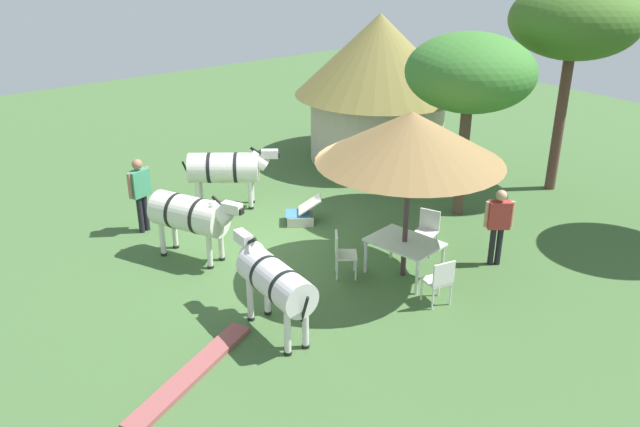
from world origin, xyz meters
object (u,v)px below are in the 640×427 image
(zebra_by_umbrella, at_px, (191,215))
(patio_chair_near_hut, at_px, (427,228))
(guest_beside_umbrella, at_px, (499,220))
(standing_watcher, at_px, (140,189))
(thatched_hut, at_px, (378,81))
(patio_chair_east_end, at_px, (342,252))
(acacia_tree_right_background, at_px, (575,21))
(zebra_nearest_camera, at_px, (274,280))
(patio_chair_near_lawn, at_px, (440,279))
(acacia_tree_behind_hut, at_px, (470,73))
(zebra_toward_hut, at_px, (226,168))
(patio_dining_table, at_px, (404,245))
(shade_umbrella, at_px, (411,137))
(striped_lounge_chair, at_px, (303,212))

(zebra_by_umbrella, bearing_deg, patio_chair_near_hut, 121.52)
(guest_beside_umbrella, relative_size, standing_watcher, 0.95)
(patio_chair_near_hut, bearing_deg, thatched_hut, -54.12)
(patio_chair_east_end, distance_m, acacia_tree_right_background, 8.15)
(zebra_nearest_camera, distance_m, acacia_tree_right_background, 9.96)
(patio_chair_near_lawn, relative_size, standing_watcher, 0.53)
(patio_chair_near_lawn, distance_m, zebra_by_umbrella, 5.08)
(thatched_hut, xyz_separation_m, acacia_tree_behind_hut, (4.23, -1.19, 1.06))
(zebra_toward_hut, height_order, acacia_tree_behind_hut, acacia_tree_behind_hut)
(patio_dining_table, height_order, zebra_nearest_camera, zebra_nearest_camera)
(acacia_tree_behind_hut, bearing_deg, zebra_toward_hut, -131.98)
(thatched_hut, distance_m, zebra_toward_hut, 5.49)
(shade_umbrella, xyz_separation_m, patio_chair_east_end, (-0.72, -0.97, -2.30))
(thatched_hut, xyz_separation_m, standing_watcher, (0.62, -7.53, -1.25))
(striped_lounge_chair, bearing_deg, shade_umbrella, -143.04)
(thatched_hut, bearing_deg, zebra_toward_hut, -84.46)
(striped_lounge_chair, xyz_separation_m, acacia_tree_right_background, (2.20, 6.39, 3.97))
(patio_chair_near_hut, distance_m, zebra_by_umbrella, 4.86)
(patio_chair_east_end, xyz_separation_m, patio_chair_near_lawn, (1.90, 0.71, 0.00))
(patio_chair_near_hut, distance_m, striped_lounge_chair, 3.01)
(patio_chair_near_lawn, height_order, patio_chair_near_hut, same)
(guest_beside_umbrella, distance_m, zebra_toward_hut, 6.51)
(thatched_hut, xyz_separation_m, striped_lounge_chair, (2.42, -4.44, -2.02))
(patio_dining_table, distance_m, patio_chair_near_hut, 1.22)
(acacia_tree_right_background, bearing_deg, striped_lounge_chair, -108.99)
(standing_watcher, bearing_deg, shade_umbrella, 105.26)
(patio_chair_near_lawn, height_order, zebra_toward_hut, zebra_toward_hut)
(zebra_nearest_camera, bearing_deg, guest_beside_umbrella, -5.04)
(zebra_nearest_camera, xyz_separation_m, zebra_toward_hut, (-5.20, 2.10, -0.02))
(guest_beside_umbrella, bearing_deg, zebra_nearest_camera, -151.16)
(shade_umbrella, height_order, acacia_tree_right_background, acacia_tree_right_background)
(zebra_by_umbrella, bearing_deg, standing_watcher, -106.47)
(patio_chair_east_end, relative_size, zebra_nearest_camera, 0.39)
(acacia_tree_right_background, bearing_deg, zebra_nearest_camera, -83.31)
(patio_dining_table, bearing_deg, shade_umbrella, -26.57)
(standing_watcher, distance_m, acacia_tree_behind_hut, 7.65)
(zebra_toward_hut, relative_size, acacia_tree_right_background, 0.39)
(zebra_nearest_camera, xyz_separation_m, acacia_tree_behind_hut, (-1.48, 6.23, 2.34))
(patio_dining_table, distance_m, standing_watcher, 5.94)
(patio_dining_table, height_order, zebra_by_umbrella, zebra_by_umbrella)
(zebra_by_umbrella, bearing_deg, patio_dining_table, 108.00)
(patio_chair_near_hut, xyz_separation_m, zebra_by_umbrella, (-2.67, -4.03, 0.46))
(shade_umbrella, bearing_deg, guest_beside_umbrella, 65.96)
(acacia_tree_right_background, bearing_deg, patio_dining_table, -80.97)
(patio_dining_table, distance_m, patio_chair_near_lawn, 1.22)
(patio_dining_table, bearing_deg, zebra_nearest_camera, -88.15)
(thatched_hut, distance_m, zebra_by_umbrella, 7.77)
(patio_dining_table, xyz_separation_m, patio_chair_near_hut, (-0.46, 1.12, -0.14))
(patio_dining_table, height_order, standing_watcher, standing_watcher)
(thatched_hut, xyz_separation_m, patio_chair_near_hut, (5.16, -3.22, -1.75))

